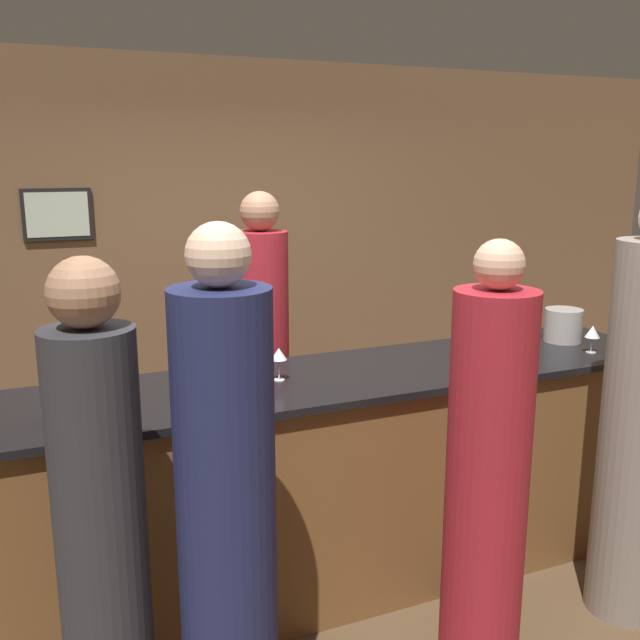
{
  "coord_description": "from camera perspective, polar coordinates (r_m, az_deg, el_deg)",
  "views": [
    {
      "loc": [
        -1.36,
        -2.97,
        2.11
      ],
      "look_at": [
        -0.04,
        0.1,
        1.35
      ],
      "focal_mm": 40.0,
      "sensor_mm": 36.0,
      "label": 1
    }
  ],
  "objects": [
    {
      "name": "wine_glass_0",
      "position": [
        3.3,
        -3.31,
        -2.82
      ],
      "size": [
        0.07,
        0.07,
        0.16
      ],
      "color": "silver",
      "rests_on": "bar_counter"
    },
    {
      "name": "bar_counter",
      "position": [
        3.62,
        1.23,
        -12.7
      ],
      "size": [
        3.6,
        0.76,
        1.1
      ],
      "color": "brown",
      "rests_on": "ground_plane"
    },
    {
      "name": "ice_bucket",
      "position": [
        4.24,
        18.88,
        -0.39
      ],
      "size": [
        0.21,
        0.21,
        0.18
      ],
      "color": "#9E9993",
      "rests_on": "bar_counter"
    },
    {
      "name": "guest_3",
      "position": [
        2.51,
        -7.46,
        -16.06
      ],
      "size": [
        0.33,
        0.33,
        1.92
      ],
      "color": "#1E234C",
      "rests_on": "ground_plane"
    },
    {
      "name": "wine_glass_2",
      "position": [
        4.03,
        20.97,
        -0.93
      ],
      "size": [
        0.08,
        0.08,
        0.15
      ],
      "color": "silver",
      "rests_on": "bar_counter"
    },
    {
      "name": "back_wall",
      "position": [
        5.27,
        -8.19,
        4.96
      ],
      "size": [
        8.0,
        0.08,
        2.8
      ],
      "color": "brown",
      "rests_on": "ground_plane"
    },
    {
      "name": "wine_bottle_0",
      "position": [
        2.95,
        -20.58,
        -5.5
      ],
      "size": [
        0.08,
        0.08,
        0.31
      ],
      "color": "black",
      "rests_on": "bar_counter"
    },
    {
      "name": "guest_0",
      "position": [
        3.03,
        13.23,
        -12.18
      ],
      "size": [
        0.34,
        0.34,
        1.81
      ],
      "color": "maroon",
      "rests_on": "ground_plane"
    },
    {
      "name": "guest_1",
      "position": [
        3.58,
        24.26,
        -7.87
      ],
      "size": [
        0.35,
        0.35,
        1.96
      ],
      "color": "gray",
      "rests_on": "ground_plane"
    },
    {
      "name": "ground_plane",
      "position": [
        3.88,
        1.18,
        -20.07
      ],
      "size": [
        14.0,
        14.0,
        0.0
      ],
      "primitive_type": "plane",
      "color": "#4C3823"
    },
    {
      "name": "wine_glass_1",
      "position": [
        2.95,
        -6.61,
        -4.62
      ],
      "size": [
        0.07,
        0.07,
        0.17
      ],
      "color": "silver",
      "rests_on": "bar_counter"
    },
    {
      "name": "bartender",
      "position": [
        4.15,
        -4.62,
        -3.92
      ],
      "size": [
        0.31,
        0.31,
        1.93
      ],
      "rotation": [
        0.0,
        0.0,
        3.14
      ],
      "color": "maroon",
      "rests_on": "ground_plane"
    },
    {
      "name": "guest_2",
      "position": [
        2.58,
        -17.04,
        -16.63
      ],
      "size": [
        0.3,
        0.3,
        1.82
      ],
      "color": "#2D2D33",
      "rests_on": "ground_plane"
    }
  ]
}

